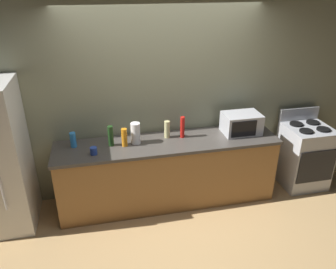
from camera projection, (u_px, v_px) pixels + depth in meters
ground_plane at (175, 219)px, 4.22m from camera, size 8.00×8.00×0.00m
back_wall at (161, 97)px, 4.34m from camera, size 6.40×0.10×2.70m
counter_run at (168, 172)px, 4.37m from camera, size 2.84×0.64×0.90m
stove_range at (304, 155)px, 4.76m from camera, size 0.60×0.61×1.08m
microwave at (241, 123)px, 4.36m from camera, size 0.48×0.35×0.27m
paper_towel_roll at (136, 133)px, 4.08m from camera, size 0.12×0.12×0.27m
bottle_hot_sauce at (182, 127)px, 4.23m from camera, size 0.06×0.06×0.28m
bottle_spray_cleaner at (73, 140)px, 4.01m from camera, size 0.07×0.07×0.19m
bottle_wine at (111, 136)px, 4.03m from camera, size 0.07×0.07×0.26m
bottle_vinegar at (167, 129)px, 4.24m from camera, size 0.07×0.07×0.23m
bottle_dish_soap at (124, 137)px, 4.03m from camera, size 0.07×0.07×0.23m
mug_blue at (94, 151)px, 3.86m from camera, size 0.08×0.08×0.09m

